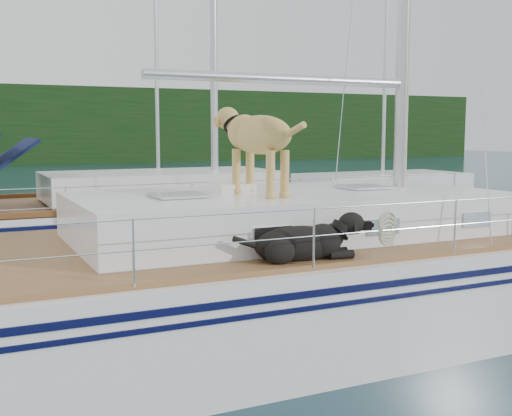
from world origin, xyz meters
TOP-DOWN VIEW (x-y plane):
  - ground at (0.00, 0.00)m, footprint 120.00×120.00m
  - main_sailboat at (0.09, -0.01)m, footprint 12.00×3.86m
  - neighbor_sailboat at (-0.06, 5.92)m, footprint 11.00×3.50m
  - bg_boat_center at (4.00, 16.00)m, footprint 7.20×3.00m
  - bg_boat_east at (12.00, 13.00)m, footprint 6.40×3.00m

SIDE VIEW (x-z plane):
  - ground at x=0.00m, z-range 0.00..0.00m
  - bg_boat_center at x=4.00m, z-range -5.37..6.28m
  - bg_boat_east at x=12.00m, z-range -5.37..6.28m
  - neighbor_sailboat at x=-0.06m, z-range -6.02..7.28m
  - main_sailboat at x=0.09m, z-range -6.32..7.69m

